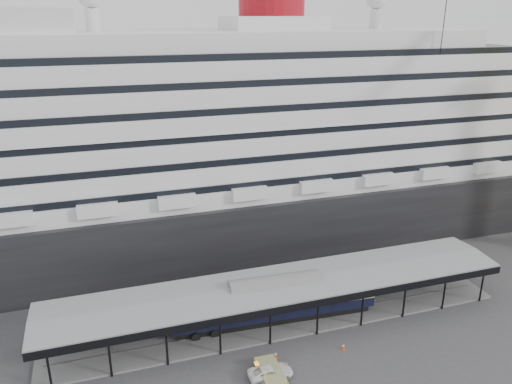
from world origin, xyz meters
TOP-DOWN VIEW (x-y plane):
  - ground at (0.00, 0.00)m, footprint 200.00×200.00m
  - cruise_ship at (0.05, 32.00)m, footprint 130.00×30.00m
  - platform_canopy at (0.00, 5.00)m, footprint 56.00×9.18m
  - port_truck at (-4.72, -4.36)m, footprint 4.69×2.23m
  - pullman_carriage at (-0.91, 5.00)m, footprint 24.98×4.59m
  - traffic_cone_left at (-3.16, -1.65)m, footprint 0.49×0.49m
  - traffic_cone_mid at (-2.61, -3.42)m, footprint 0.41×0.41m
  - traffic_cone_right at (4.52, -2.55)m, footprint 0.42×0.42m

SIDE VIEW (x-z plane):
  - ground at x=0.00m, z-range 0.00..0.00m
  - traffic_cone_mid at x=-2.61m, z-range 0.00..0.68m
  - traffic_cone_right at x=4.52m, z-range 0.00..0.74m
  - traffic_cone_left at x=-3.16m, z-range 0.00..0.83m
  - port_truck at x=-4.72m, z-range 0.00..1.29m
  - platform_canopy at x=0.00m, z-range -0.29..5.01m
  - pullman_carriage at x=-0.91m, z-range -9.26..15.13m
  - cruise_ship at x=0.05m, z-range -3.60..40.30m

